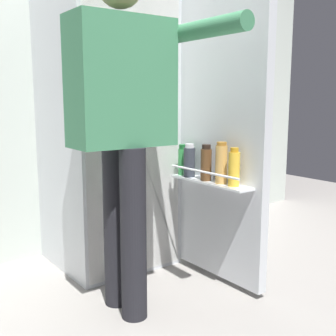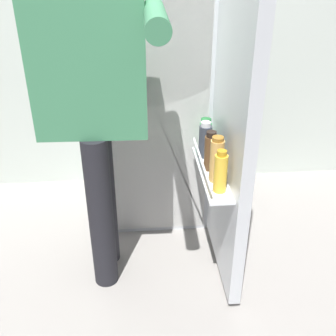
{
  "view_description": "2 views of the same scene",
  "coord_description": "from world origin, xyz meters",
  "views": [
    {
      "loc": [
        -1.25,
        -1.71,
        1.02
      ],
      "look_at": [
        -0.01,
        -0.07,
        0.68
      ],
      "focal_mm": 45.19,
      "sensor_mm": 36.0,
      "label": 1
    },
    {
      "loc": [
        -0.07,
        -1.72,
        1.52
      ],
      "look_at": [
        0.06,
        -0.1,
        0.63
      ],
      "focal_mm": 43.02,
      "sensor_mm": 36.0,
      "label": 2
    }
  ],
  "objects": [
    {
      "name": "person",
      "position": [
        -0.25,
        -0.06,
        0.97
      ],
      "size": [
        0.54,
        0.78,
        1.61
      ],
      "color": "black",
      "rests_on": "ground_plane"
    },
    {
      "name": "ground_plane",
      "position": [
        0.0,
        0.0,
        0.0
      ],
      "size": [
        6.81,
        6.81,
        0.0
      ],
      "primitive_type": "plane",
      "color": "gray"
    },
    {
      "name": "refrigerator",
      "position": [
        0.03,
        0.52,
        0.83
      ],
      "size": [
        0.7,
        1.28,
        1.67
      ],
      "color": "silver",
      "rests_on": "ground_plane"
    }
  ]
}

